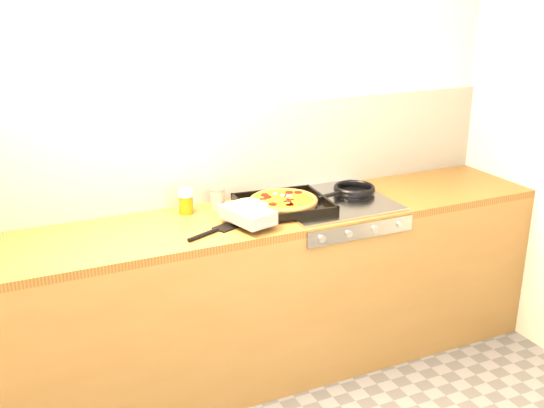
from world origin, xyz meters
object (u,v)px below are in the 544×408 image
tomato_can (218,199)px  juice_glass (186,202)px  frying_pan (354,190)px  pizza_on_tray (273,205)px

tomato_can → juice_glass: 0.17m
tomato_can → juice_glass: (-0.17, -0.00, 0.01)m
tomato_can → frying_pan: bearing=-9.4°
frying_pan → juice_glass: size_ratio=3.18×
juice_glass → pizza_on_tray: bearing=-24.8°
pizza_on_tray → frying_pan: pizza_on_tray is taller
tomato_can → juice_glass: bearing=-179.1°
pizza_on_tray → frying_pan: bearing=7.1°
pizza_on_tray → juice_glass: 0.44m
frying_pan → juice_glass: juice_glass is taller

